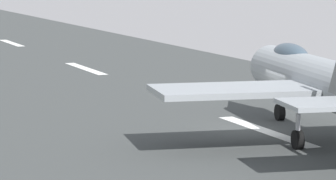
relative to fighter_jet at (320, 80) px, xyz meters
name	(u,v)px	position (x,y,z in m)	size (l,w,h in m)	color
ground_plane	(261,130)	(2.79, 1.16, -2.45)	(400.00, 400.00, 0.00)	gray
runway_strip	(261,130)	(2.77, 1.16, -2.44)	(240.00, 26.00, 0.02)	#3E4140
fighter_jet	(320,80)	(0.00, 0.00, 0.00)	(17.25, 14.53, 5.65)	#959BA0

